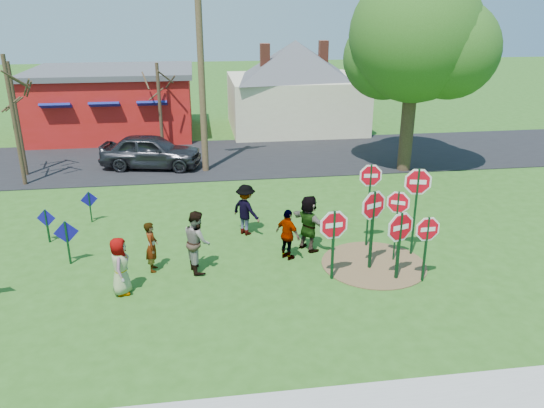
# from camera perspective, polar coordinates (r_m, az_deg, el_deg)

# --- Properties ---
(ground) EXTENTS (120.00, 120.00, 0.00)m
(ground) POSITION_cam_1_polar(r_m,az_deg,el_deg) (16.76, -5.06, -5.93)
(ground) COLOR #295418
(ground) RESTS_ON ground
(road) EXTENTS (120.00, 7.50, 0.04)m
(road) POSITION_cam_1_polar(r_m,az_deg,el_deg) (27.51, -6.50, 4.88)
(road) COLOR black
(road) RESTS_ON ground
(dirt_patch) EXTENTS (3.20, 3.20, 0.03)m
(dirt_patch) POSITION_cam_1_polar(r_m,az_deg,el_deg) (16.67, 10.87, -6.35)
(dirt_patch) COLOR brown
(dirt_patch) RESTS_ON ground
(red_building) EXTENTS (9.40, 7.69, 3.90)m
(red_building) POSITION_cam_1_polar(r_m,az_deg,el_deg) (33.77, -16.57, 10.52)
(red_building) COLOR #A71710
(red_building) RESTS_ON ground
(cream_house) EXTENTS (9.40, 9.40, 6.50)m
(cream_house) POSITION_cam_1_polar(r_m,az_deg,el_deg) (33.85, 2.47, 13.02)
(cream_house) COLOR beige
(cream_house) RESTS_ON ground
(stop_sign_a) EXTENTS (1.14, 0.17, 2.27)m
(stop_sign_a) POSITION_cam_1_polar(r_m,az_deg,el_deg) (15.02, 6.65, -2.83)
(stop_sign_a) COLOR #0E351A
(stop_sign_a) RESTS_ON ground
(stop_sign_b) EXTENTS (0.98, 0.10, 2.93)m
(stop_sign_b) POSITION_cam_1_polar(r_m,az_deg,el_deg) (17.05, 10.51, 2.09)
(stop_sign_b) COLOR #0E351A
(stop_sign_b) RESTS_ON ground
(stop_sign_c) EXTENTS (0.85, 0.44, 2.40)m
(stop_sign_c) POSITION_cam_1_polar(r_m,az_deg,el_deg) (16.40, 13.35, -0.64)
(stop_sign_c) COLOR #0E351A
(stop_sign_c) RESTS_ON ground
(stop_sign_d) EXTENTS (1.11, 0.26, 3.01)m
(stop_sign_d) POSITION_cam_1_polar(r_m,az_deg,el_deg) (16.76, 15.35, 1.46)
(stop_sign_d) COLOR #0E351A
(stop_sign_d) RESTS_ON ground
(stop_sign_e) EXTENTS (1.14, 0.39, 2.23)m
(stop_sign_e) POSITION_cam_1_polar(r_m,az_deg,el_deg) (15.36, 13.60, -2.95)
(stop_sign_e) COLOR #0E351A
(stop_sign_e) RESTS_ON ground
(stop_sign_f) EXTENTS (0.98, 0.07, 2.13)m
(stop_sign_f) POSITION_cam_1_polar(r_m,az_deg,el_deg) (15.42, 16.35, -3.09)
(stop_sign_f) COLOR #0E351A
(stop_sign_f) RESTS_ON ground
(stop_sign_g) EXTENTS (1.10, 0.47, 2.63)m
(stop_sign_g) POSITION_cam_1_polar(r_m,az_deg,el_deg) (15.68, 10.82, -0.93)
(stop_sign_g) COLOR #0E351A
(stop_sign_g) RESTS_ON ground
(blue_diamond_b) EXTENTS (0.73, 0.12, 1.42)m
(blue_diamond_b) POSITION_cam_1_polar(r_m,az_deg,el_deg) (17.21, -21.19, -3.39)
(blue_diamond_b) COLOR #0E351A
(blue_diamond_b) RESTS_ON ground
(blue_diamond_c) EXTENTS (0.62, 0.13, 1.19)m
(blue_diamond_c) POSITION_cam_1_polar(r_m,az_deg,el_deg) (19.07, -23.07, -1.80)
(blue_diamond_c) COLOR #0E351A
(blue_diamond_c) RESTS_ON ground
(blue_diamond_d) EXTENTS (0.58, 0.17, 1.18)m
(blue_diamond_d) POSITION_cam_1_polar(r_m,az_deg,el_deg) (20.28, -19.03, 0.07)
(blue_diamond_d) COLOR #0E351A
(blue_diamond_d) RESTS_ON ground
(person_a) EXTENTS (0.53, 0.81, 1.66)m
(person_a) POSITION_cam_1_polar(r_m,az_deg,el_deg) (15.07, -16.02, -6.43)
(person_a) COLOR #454C97
(person_a) RESTS_ON ground
(person_b) EXTENTS (0.37, 0.57, 1.55)m
(person_b) POSITION_cam_1_polar(r_m,az_deg,el_deg) (16.11, -12.81, -4.49)
(person_b) COLOR #1E6A55
(person_b) RESTS_ON ground
(person_c) EXTENTS (0.92, 1.07, 1.89)m
(person_c) POSITION_cam_1_polar(r_m,az_deg,el_deg) (15.81, -8.05, -3.98)
(person_c) COLOR brown
(person_c) RESTS_ON ground
(person_d) EXTENTS (1.25, 1.31, 1.79)m
(person_d) POSITION_cam_1_polar(r_m,az_deg,el_deg) (18.16, -2.83, -0.62)
(person_d) COLOR #2E2D31
(person_d) RESTS_ON ground
(person_e) EXTENTS (0.89, 1.01, 1.64)m
(person_e) POSITION_cam_1_polar(r_m,az_deg,el_deg) (16.40, 1.71, -3.32)
(person_e) COLOR #45294F
(person_e) RESTS_ON ground
(person_f) EXTENTS (1.38, 1.75, 1.86)m
(person_f) POSITION_cam_1_polar(r_m,az_deg,el_deg) (17.00, 3.98, -2.06)
(person_f) COLOR #1D4A26
(person_f) RESTS_ON ground
(suv) EXTENTS (5.06, 2.82, 1.63)m
(suv) POSITION_cam_1_polar(r_m,az_deg,el_deg) (26.21, -12.88, 5.57)
(suv) COLOR #313035
(suv) RESTS_ON road
(utility_pole) EXTENTS (2.33, 0.60, 9.62)m
(utility_pole) POSITION_cam_1_polar(r_m,az_deg,el_deg) (24.53, -7.66, 14.91)
(utility_pole) COLOR #4C3823
(utility_pole) RESTS_ON ground
(leafy_tree) EXTENTS (6.40, 5.83, 9.09)m
(leafy_tree) POSITION_cam_1_polar(r_m,az_deg,el_deg) (25.27, 15.44, 16.33)
(leafy_tree) COLOR #382819
(leafy_tree) RESTS_ON ground
(bare_tree_west) EXTENTS (1.80, 1.80, 5.59)m
(bare_tree_west) POSITION_cam_1_polar(r_m,az_deg,el_deg) (24.98, -26.25, 9.73)
(bare_tree_west) COLOR #382819
(bare_tree_west) RESTS_ON ground
(bare_tree_east) EXTENTS (1.80, 1.80, 4.62)m
(bare_tree_east) POSITION_cam_1_polar(r_m,az_deg,el_deg) (29.12, -12.07, 11.44)
(bare_tree_east) COLOR #382819
(bare_tree_east) RESTS_ON ground
(bare_tree_mid) EXTENTS (1.80, 1.80, 5.17)m
(bare_tree_mid) POSITION_cam_1_polar(r_m,az_deg,el_deg) (26.47, -25.96, 9.69)
(bare_tree_mid) COLOR #382819
(bare_tree_mid) RESTS_ON ground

